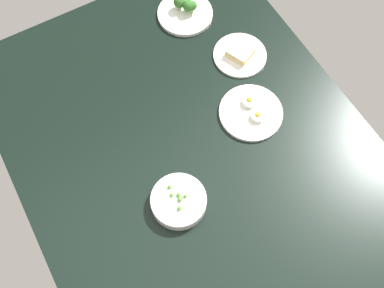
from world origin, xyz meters
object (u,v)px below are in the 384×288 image
Objects in this scene: plate_broccoli at (185,11)px; bowl_peas at (179,201)px; plate_eggs at (251,112)px; plate_sandwich at (240,54)px.

plate_broccoli reaches higher than bowl_peas.
bowl_peas is (-66.09, 39.35, 0.67)cm from plate_broccoli.
plate_eggs is (-49.85, 1.39, -0.69)cm from plate_broccoli.
plate_broccoli is 0.96× the size of plate_eggs.
plate_sandwich is 24.58cm from plate_eggs.
bowl_peas reaches higher than plate_sandwich.
plate_broccoli is at bearing -1.60° from plate_eggs.
plate_sandwich is 61.43cm from bowl_peas.
bowl_peas reaches higher than plate_eggs.
plate_broccoli is 49.87cm from plate_eggs.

